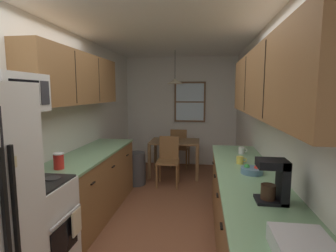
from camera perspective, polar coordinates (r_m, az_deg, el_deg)
name	(u,v)px	position (r m, az deg, el deg)	size (l,w,h in m)	color
ground_plane	(165,211)	(3.99, -0.76, -18.19)	(12.00, 12.00, 0.00)	brown
wall_left	(73,123)	(4.05, -20.02, 0.60)	(0.10, 9.00, 2.55)	silver
wall_right	(265,126)	(3.68, 20.48, -0.07)	(0.10, 9.00, 2.55)	silver
wall_back	(181,111)	(6.25, 2.83, 3.23)	(4.40, 0.10, 2.55)	silver
ceiling_slab	(164,27)	(3.71, -0.83, 20.92)	(4.40, 9.00, 0.08)	white
stove_range	(32,230)	(2.84, -27.63, -19.59)	(0.66, 0.62, 1.10)	white
microwave_over_range	(10,93)	(2.62, -31.28, 6.20)	(0.39, 0.60, 0.34)	white
counter_left	(93,183)	(3.92, -16.15, -11.86)	(0.64, 2.05, 0.90)	olive
upper_cabinets_left	(77,79)	(3.73, -19.26, 9.71)	(0.33, 2.13, 0.67)	olive
counter_right	(249,221)	(2.87, 17.21, -19.21)	(0.64, 3.08, 0.90)	olive
upper_cabinets_right	(271,82)	(2.56, 21.68, 8.92)	(0.33, 2.76, 0.62)	olive
dining_table	(175,146)	(5.42, 1.49, -4.46)	(1.00, 0.71, 0.73)	brown
dining_chair_near	(168,158)	(4.90, 0.08, -7.07)	(0.40, 0.40, 0.90)	olive
dining_chair_far	(179,146)	(5.98, 2.51, -4.44)	(0.44, 0.44, 0.90)	olive
pendant_light	(175,81)	(5.31, 1.53, 9.77)	(0.34, 0.34, 0.65)	black
back_window	(190,102)	(6.15, 4.81, 5.26)	(0.73, 0.05, 0.94)	brown
trash_bin	(136,168)	(4.99, -6.99, -9.19)	(0.36, 0.36, 0.61)	#3F3F42
storage_canister	(59,161)	(3.06, -22.79, -7.04)	(0.11, 0.11, 0.18)	red
dish_towel	(77,222)	(2.77, -19.37, -19.17)	(0.02, 0.16, 0.24)	beige
coffee_maker	(276,180)	(2.13, 22.53, -10.92)	(0.22, 0.18, 0.33)	black
mug_by_coffeemaker	(240,160)	(3.15, 15.49, -7.19)	(0.12, 0.08, 0.09)	#E5CC4C
mug_spare	(242,151)	(3.65, 15.80, -5.18)	(0.12, 0.08, 0.09)	white
fruit_bowl	(252,170)	(2.82, 17.86, -9.13)	(0.22, 0.22, 0.09)	#597F9E
dish_rack	(304,249)	(1.57, 27.58, -22.82)	(0.28, 0.34, 0.10)	silver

